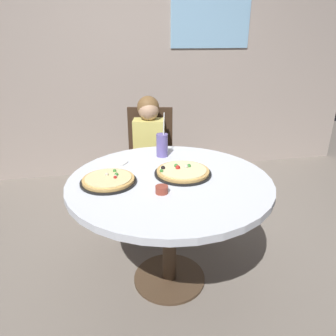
{
  "coord_description": "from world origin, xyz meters",
  "views": [
    {
      "loc": [
        -0.33,
        -1.68,
        1.54
      ],
      "look_at": [
        0.0,
        0.05,
        0.8
      ],
      "focal_mm": 33.96,
      "sensor_mm": 36.0,
      "label": 1
    }
  ],
  "objects": [
    {
      "name": "pizza_veggie",
      "position": [
        -0.36,
        0.02,
        0.77
      ],
      "size": [
        0.32,
        0.32,
        0.05
      ],
      "color": "black",
      "rests_on": "dining_table"
    },
    {
      "name": "diner_child",
      "position": [
        -0.02,
        0.82,
        0.48
      ],
      "size": [
        0.32,
        0.43,
        1.08
      ],
      "color": "#3F4766",
      "rests_on": "ground_plane"
    },
    {
      "name": "plate_small",
      "position": [
        -0.31,
        0.33,
        0.76
      ],
      "size": [
        0.18,
        0.18,
        0.01
      ],
      "primitive_type": "cylinder",
      "color": "white",
      "rests_on": "dining_table"
    },
    {
      "name": "wall_with_window",
      "position": [
        0.01,
        1.99,
        1.45
      ],
      "size": [
        5.2,
        0.13,
        2.9
      ],
      "color": "#A8998E",
      "rests_on": "ground_plane"
    },
    {
      "name": "ground_plane",
      "position": [
        0.0,
        0.0,
        0.0
      ],
      "size": [
        8.0,
        8.0,
        0.0
      ],
      "primitive_type": "plane",
      "color": "slate"
    },
    {
      "name": "soda_cup",
      "position": [
        0.02,
        0.39,
        0.83
      ],
      "size": [
        0.08,
        0.08,
        0.31
      ],
      "color": "#6659A5",
      "rests_on": "dining_table"
    },
    {
      "name": "sauce_bowl",
      "position": [
        -0.08,
        -0.17,
        0.77
      ],
      "size": [
        0.07,
        0.07,
        0.04
      ],
      "primitive_type": "cylinder",
      "color": "brown",
      "rests_on": "dining_table"
    },
    {
      "name": "pizza_cheese",
      "position": [
        0.09,
        0.05,
        0.77
      ],
      "size": [
        0.35,
        0.35,
        0.05
      ],
      "color": "black",
      "rests_on": "dining_table"
    },
    {
      "name": "dining_table",
      "position": [
        0.0,
        0.0,
        0.65
      ],
      "size": [
        1.21,
        1.21,
        0.75
      ],
      "color": "silver",
      "rests_on": "ground_plane"
    },
    {
      "name": "chair_wooden",
      "position": [
        0.02,
        1.0,
        0.53
      ],
      "size": [
        0.47,
        0.47,
        0.95
      ],
      "color": "#382619",
      "rests_on": "ground_plane"
    }
  ]
}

